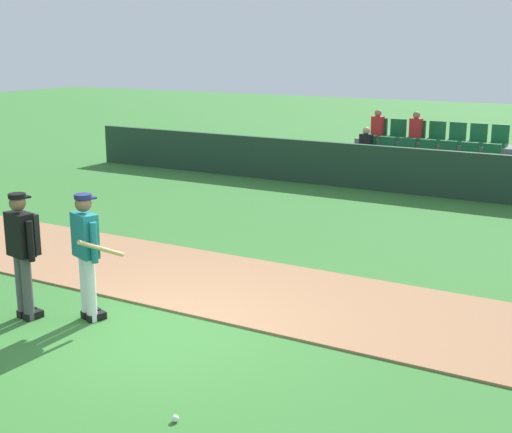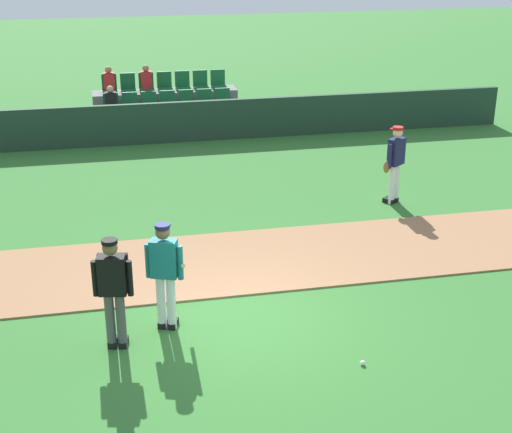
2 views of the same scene
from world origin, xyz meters
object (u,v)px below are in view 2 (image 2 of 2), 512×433
at_px(umpire_home_plate, 113,287).
at_px(runner_navy_jersey, 395,162).
at_px(batter_teal_jersey, 165,272).
at_px(baseball, 363,363).

relative_size(umpire_home_plate, runner_navy_jersey, 1.00).
distance_m(umpire_home_plate, runner_navy_jersey, 7.95).
bearing_deg(batter_teal_jersey, runner_navy_jersey, 39.16).
xyz_separation_m(umpire_home_plate, baseball, (3.42, -1.24, -0.96)).
bearing_deg(runner_navy_jersey, umpire_home_plate, -142.24).
height_order(batter_teal_jersey, runner_navy_jersey, same).
bearing_deg(umpire_home_plate, baseball, -19.85).
bearing_deg(runner_navy_jersey, baseball, -115.11).
distance_m(batter_teal_jersey, baseball, 3.23).
relative_size(umpire_home_plate, baseball, 23.78).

